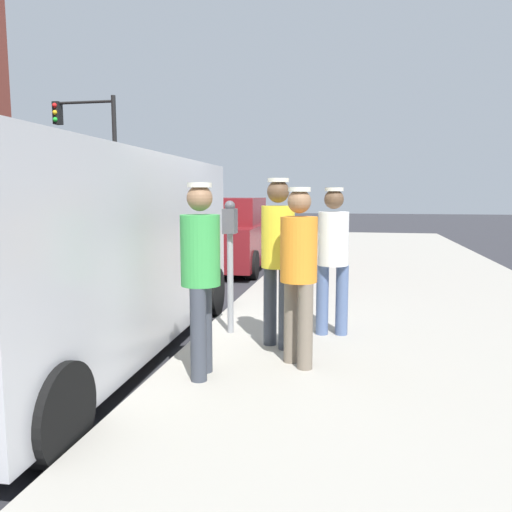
# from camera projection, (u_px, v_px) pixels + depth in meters

# --- Properties ---
(ground_plane) EXTENTS (80.00, 80.00, 0.00)m
(ground_plane) POSITION_uv_depth(u_px,v_px,m) (111.00, 346.00, 5.79)
(ground_plane) COLOR #2D2D33
(sidewalk_slab) EXTENTS (5.00, 32.00, 0.15)m
(sidewalk_slab) POSITION_uv_depth(u_px,v_px,m) (428.00, 359.00, 5.12)
(sidewalk_slab) COLOR #9E998E
(sidewalk_slab) RESTS_ON ground
(parking_meter_near) EXTENTS (0.14, 0.18, 1.52)m
(parking_meter_near) POSITION_uv_depth(u_px,v_px,m) (230.00, 244.00, 5.69)
(parking_meter_near) COLOR gray
(parking_meter_near) RESTS_ON sidewalk_slab
(pedestrian_in_yellow) EXTENTS (0.34, 0.34, 1.75)m
(pedestrian_in_yellow) POSITION_uv_depth(u_px,v_px,m) (278.00, 251.00, 5.16)
(pedestrian_in_yellow) COLOR #383D47
(pedestrian_in_yellow) RESTS_ON sidewalk_slab
(pedestrian_in_green) EXTENTS (0.34, 0.36, 1.69)m
(pedestrian_in_green) POSITION_uv_depth(u_px,v_px,m) (201.00, 267.00, 4.32)
(pedestrian_in_green) COLOR #383D47
(pedestrian_in_green) RESTS_ON sidewalk_slab
(pedestrian_in_white) EXTENTS (0.36, 0.34, 1.66)m
(pedestrian_in_white) POSITION_uv_depth(u_px,v_px,m) (333.00, 252.00, 5.63)
(pedestrian_in_white) COLOR #4C608C
(pedestrian_in_white) RESTS_ON sidewalk_slab
(pedestrian_in_orange) EXTENTS (0.34, 0.34, 1.66)m
(pedestrian_in_orange) POSITION_uv_depth(u_px,v_px,m) (299.00, 265.00, 4.60)
(pedestrian_in_orange) COLOR #726656
(pedestrian_in_orange) RESTS_ON sidewalk_slab
(parked_van) EXTENTS (2.27, 5.26, 2.15)m
(parked_van) POSITION_uv_depth(u_px,v_px,m) (77.00, 250.00, 5.31)
(parked_van) COLOR #BCBCC1
(parked_van) RESTS_ON ground
(parked_sedan_ahead) EXTENTS (2.07, 4.46, 1.65)m
(parked_sedan_ahead) POSITION_uv_depth(u_px,v_px,m) (228.00, 236.00, 11.92)
(parked_sedan_ahead) COLOR maroon
(parked_sedan_ahead) RESTS_ON ground
(traffic_light_corner) EXTENTS (2.48, 0.42, 5.20)m
(traffic_light_corner) POSITION_uv_depth(u_px,v_px,m) (93.00, 144.00, 18.12)
(traffic_light_corner) COLOR black
(traffic_light_corner) RESTS_ON ground
(fire_hydrant) EXTENTS (0.24, 0.24, 0.86)m
(fire_hydrant) POSITION_uv_depth(u_px,v_px,m) (292.00, 250.00, 10.52)
(fire_hydrant) COLOR red
(fire_hydrant) RESTS_ON sidewalk_slab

